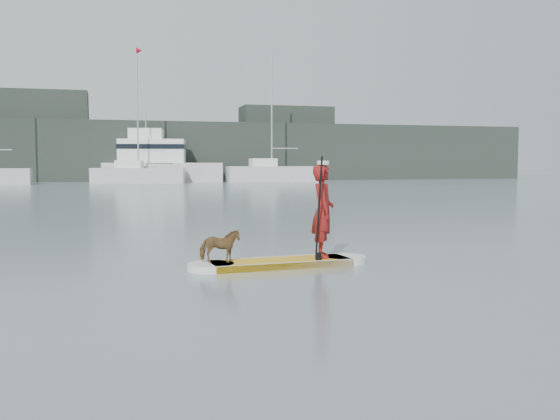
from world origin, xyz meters
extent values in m
plane|color=slate|center=(0.00, 0.00, 0.00)|extent=(140.00, 140.00, 0.00)
cube|color=gold|center=(1.85, -2.45, 0.06)|extent=(2.55, 0.98, 0.12)
cylinder|color=silver|center=(0.61, -2.54, 0.06)|extent=(0.80, 0.80, 0.12)
cylinder|color=silver|center=(3.10, -2.36, 0.06)|extent=(0.80, 0.80, 0.12)
cube|color=silver|center=(1.83, -2.08, 0.06)|extent=(2.50, 0.24, 0.12)
cube|color=silver|center=(1.88, -2.82, 0.06)|extent=(2.50, 0.24, 0.12)
imported|color=maroon|center=(2.67, -2.39, 0.96)|extent=(0.53, 0.69, 1.68)
cylinder|color=silver|center=(2.67, -2.39, 1.83)|extent=(0.22, 0.22, 0.07)
imported|color=brown|center=(0.76, -2.53, 0.41)|extent=(0.72, 0.40, 0.57)
cylinder|color=black|center=(2.49, -2.69, 1.00)|extent=(0.06, 0.30, 1.89)
cube|color=black|center=(2.49, -2.69, 0.10)|extent=(0.10, 0.03, 0.32)
cube|color=beige|center=(1.50, 44.78, 0.68)|extent=(8.55, 4.12, 1.37)
cube|color=white|center=(0.70, 44.94, 1.71)|extent=(2.61, 2.20, 0.68)
cylinder|color=#B7B7BC|center=(1.50, 44.78, 6.64)|extent=(0.14, 0.14, 10.55)
cylinder|color=#B7B7BC|center=(2.65, 44.54, 2.93)|extent=(2.32, 0.56, 0.10)
cone|color=#B90B23|center=(1.74, 44.73, 11.82)|extent=(0.59, 0.63, 0.55)
cube|color=beige|center=(13.97, 44.86, 0.75)|extent=(8.65, 3.04, 1.50)
cube|color=white|center=(13.11, 44.88, 1.88)|extent=(2.46, 2.02, 0.75)
cylinder|color=#B7B7BC|center=(13.97, 44.86, 6.97)|extent=(0.15, 0.15, 10.93)
cylinder|color=#B7B7BC|center=(15.25, 44.82, 3.22)|extent=(2.57, 0.18, 0.11)
cube|color=beige|center=(4.05, 47.75, 0.92)|extent=(11.66, 5.46, 1.84)
cube|color=white|center=(2.94, 47.96, 2.96)|extent=(6.57, 3.86, 2.24)
cube|color=white|center=(2.39, 48.06, 4.59)|extent=(3.44, 2.45, 1.02)
cube|color=black|center=(2.94, 47.96, 3.36)|extent=(6.70, 3.95, 0.46)
cylinder|color=#B7B7BC|center=(2.39, 48.06, 5.91)|extent=(0.10, 0.10, 1.63)
cube|color=black|center=(0.00, 53.00, 3.00)|extent=(90.00, 6.00, 6.00)
cube|color=black|center=(-10.00, 54.00, 4.50)|extent=(14.00, 4.00, 9.00)
cube|color=black|center=(18.00, 54.00, 4.00)|extent=(10.00, 4.00, 8.00)
camera|label=1|loc=(-1.03, -12.98, 1.83)|focal=40.00mm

